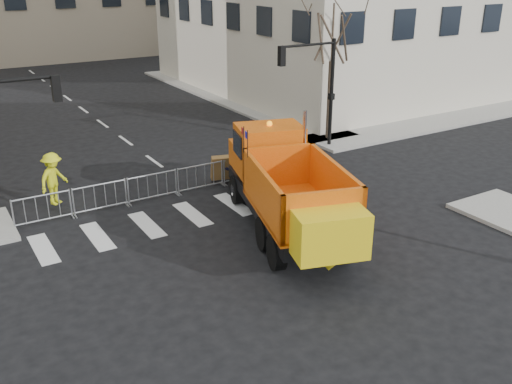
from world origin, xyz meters
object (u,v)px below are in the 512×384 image
plow_truck (287,185)px  worker (53,179)px  cop_a (256,162)px  cop_c (261,165)px  newspaper_box (272,161)px  cop_b (234,169)px

plow_truck → worker: bearing=61.5°
cop_a → cop_c: (-0.17, -0.64, 0.06)m
plow_truck → newspaper_box: bearing=-11.0°
plow_truck → cop_a: plow_truck is taller
cop_a → plow_truck: bearing=28.6°
cop_b → cop_c: cop_c is taller
plow_truck → cop_a: size_ratio=5.33×
cop_a → cop_b: size_ratio=1.15×
cop_a → newspaper_box: (1.02, 0.38, -0.27)m
worker → cop_b: bearing=-50.2°
cop_c → worker: worker is taller
cop_a → newspaper_box: cop_a is taller
cop_a → cop_c: cop_c is taller
newspaper_box → plow_truck: bearing=-126.0°
cop_a → worker: bearing=-55.5°
cop_b → cop_c: 1.12m
worker → newspaper_box: 9.01m
worker → newspaper_box: bearing=-44.4°
cop_c → cop_b: bearing=-79.0°
cop_c → plow_truck: bearing=27.1°
plow_truck → newspaper_box: (2.56, 4.92, -1.03)m
cop_b → cop_c: size_ratio=0.82×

